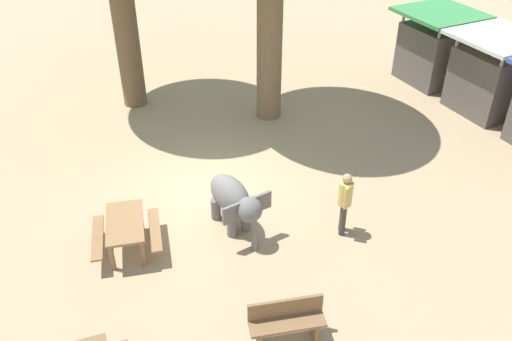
{
  "coord_description": "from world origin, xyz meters",
  "views": [
    {
      "loc": [
        10.52,
        -3.81,
        8.17
      ],
      "look_at": [
        0.7,
        0.99,
        0.8
      ],
      "focal_mm": 37.56,
      "sensor_mm": 36.0,
      "label": 1
    }
  ],
  "objects_px": {
    "picnic_table_far": "(126,228)",
    "market_stall_white": "(490,78)",
    "market_stall_green": "(434,50)",
    "elephant": "(234,200)",
    "wooden_bench": "(287,320)",
    "person_handler": "(345,199)"
  },
  "relations": [
    {
      "from": "elephant",
      "to": "wooden_bench",
      "type": "height_order",
      "value": "elephant"
    },
    {
      "from": "market_stall_green",
      "to": "market_stall_white",
      "type": "xyz_separation_m",
      "value": [
        2.6,
        0.0,
        0.0
      ]
    },
    {
      "from": "wooden_bench",
      "to": "market_stall_green",
      "type": "relative_size",
      "value": 0.58
    },
    {
      "from": "wooden_bench",
      "to": "market_stall_white",
      "type": "height_order",
      "value": "market_stall_white"
    },
    {
      "from": "picnic_table_far",
      "to": "market_stall_white",
      "type": "xyz_separation_m",
      "value": [
        -1.49,
        12.17,
        0.55
      ]
    },
    {
      "from": "picnic_table_far",
      "to": "market_stall_white",
      "type": "distance_m",
      "value": 12.28
    },
    {
      "from": "picnic_table_far",
      "to": "elephant",
      "type": "bearing_deg",
      "value": -85.47
    },
    {
      "from": "elephant",
      "to": "wooden_bench",
      "type": "relative_size",
      "value": 1.27
    },
    {
      "from": "wooden_bench",
      "to": "picnic_table_far",
      "type": "xyz_separation_m",
      "value": [
        -3.69,
        -1.99,
        0.12
      ]
    },
    {
      "from": "market_stall_white",
      "to": "wooden_bench",
      "type": "bearing_deg",
      "value": -63.05
    },
    {
      "from": "market_stall_green",
      "to": "market_stall_white",
      "type": "distance_m",
      "value": 2.6
    },
    {
      "from": "person_handler",
      "to": "market_stall_white",
      "type": "bearing_deg",
      "value": -125.12
    },
    {
      "from": "market_stall_white",
      "to": "elephant",
      "type": "bearing_deg",
      "value": -79.06
    },
    {
      "from": "picnic_table_far",
      "to": "market_stall_green",
      "type": "distance_m",
      "value": 12.85
    },
    {
      "from": "market_stall_green",
      "to": "elephant",
      "type": "bearing_deg",
      "value": -65.29
    },
    {
      "from": "wooden_bench",
      "to": "person_handler",
      "type": "bearing_deg",
      "value": -126.63
    },
    {
      "from": "wooden_bench",
      "to": "market_stall_green",
      "type": "bearing_deg",
      "value": -127.74
    },
    {
      "from": "elephant",
      "to": "person_handler",
      "type": "height_order",
      "value": "person_handler"
    },
    {
      "from": "elephant",
      "to": "wooden_bench",
      "type": "distance_m",
      "value": 3.34
    },
    {
      "from": "elephant",
      "to": "market_stall_green",
      "type": "relative_size",
      "value": 0.73
    },
    {
      "from": "wooden_bench",
      "to": "market_stall_white",
      "type": "relative_size",
      "value": 0.58
    },
    {
      "from": "wooden_bench",
      "to": "elephant",
      "type": "bearing_deg",
      "value": -82.73
    }
  ]
}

